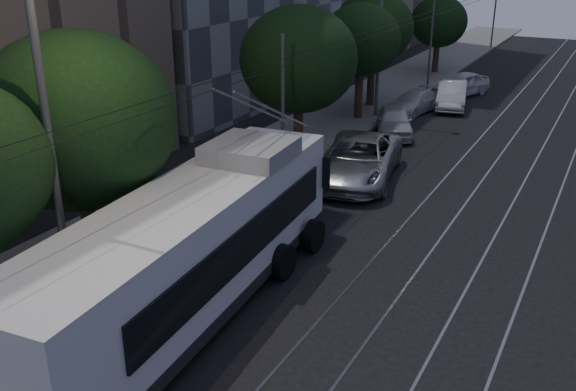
# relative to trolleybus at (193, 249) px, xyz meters

# --- Properties ---
(ground) EXTENTS (120.00, 120.00, 0.00)m
(ground) POSITION_rel_trolleybus_xyz_m (2.90, -0.65, -1.79)
(ground) COLOR black
(ground) RESTS_ON ground
(sidewalk) EXTENTS (5.00, 90.00, 0.15)m
(sidewalk) POSITION_rel_trolleybus_xyz_m (-4.60, 19.35, -1.71)
(sidewalk) COLOR gray
(sidewalk) RESTS_ON ground
(tram_rails) EXTENTS (4.52, 90.00, 0.02)m
(tram_rails) POSITION_rel_trolleybus_xyz_m (5.40, 19.35, -1.78)
(tram_rails) COLOR gray
(tram_rails) RESTS_ON ground
(overhead_wires) EXTENTS (2.23, 90.00, 6.00)m
(overhead_wires) POSITION_rel_trolleybus_xyz_m (-2.07, 19.35, 1.68)
(overhead_wires) COLOR black
(overhead_wires) RESTS_ON ground
(trolleybus) EXTENTS (3.73, 13.04, 5.63)m
(trolleybus) POSITION_rel_trolleybus_xyz_m (0.00, 0.00, 0.00)
(trolleybus) COLOR silver
(trolleybus) RESTS_ON ground
(pickup_silver) EXTENTS (4.09, 6.81, 1.77)m
(pickup_silver) POSITION_rel_trolleybus_xyz_m (-0.01, 11.41, -0.90)
(pickup_silver) COLOR #9DA1A4
(pickup_silver) RESTS_ON ground
(car_white_a) EXTENTS (3.20, 4.63, 1.46)m
(car_white_a) POSITION_rel_trolleybus_xyz_m (-0.87, 18.35, -1.05)
(car_white_a) COLOR #B2B3B7
(car_white_a) RESTS_ON ground
(car_white_b) EXTENTS (2.55, 4.55, 1.24)m
(car_white_b) POSITION_rel_trolleybus_xyz_m (-1.40, 23.27, -1.16)
(car_white_b) COLOR silver
(car_white_b) RESTS_ON ground
(car_white_c) EXTENTS (2.59, 4.86, 1.52)m
(car_white_c) POSITION_rel_trolleybus_xyz_m (0.20, 25.41, -1.03)
(car_white_c) COLOR silver
(car_white_c) RESTS_ON ground
(car_white_d) EXTENTS (3.25, 4.71, 1.49)m
(car_white_d) POSITION_rel_trolleybus_xyz_m (-0.09, 28.86, -1.04)
(car_white_d) COLOR silver
(car_white_d) RESTS_ON ground
(tree_1) EXTENTS (5.41, 5.41, 7.11)m
(tree_1) POSITION_rel_trolleybus_xyz_m (-3.78, 0.18, 2.88)
(tree_1) COLOR #2F231A
(tree_1) RESTS_ON ground
(tree_2) EXTENTS (5.17, 5.17, 6.73)m
(tree_2) POSITION_rel_trolleybus_xyz_m (-3.60, 13.02, 2.61)
(tree_2) COLOR #2F231A
(tree_2) RESTS_ON ground
(tree_3) EXTENTS (4.21, 4.21, 6.25)m
(tree_3) POSITION_rel_trolleybus_xyz_m (-3.60, 20.22, 2.55)
(tree_3) COLOR #2F231A
(tree_3) RESTS_ON ground
(tree_4) EXTENTS (4.56, 4.56, 6.66)m
(tree_4) POSITION_rel_trolleybus_xyz_m (-4.10, 23.35, 2.81)
(tree_4) COLOR #2F231A
(tree_4) RESTS_ON ground
(tree_5) EXTENTS (4.07, 4.07, 5.60)m
(tree_5) POSITION_rel_trolleybus_xyz_m (-3.60, 35.28, 1.96)
(tree_5) COLOR #2F231A
(tree_5) RESTS_ON ground
(streetlamp_near) EXTENTS (2.66, 0.44, 11.14)m
(streetlamp_near) POSITION_rel_trolleybus_xyz_m (-1.87, -2.09, 4.86)
(streetlamp_near) COLOR #5C5C5E
(streetlamp_near) RESTS_ON ground
(streetlamp_far) EXTENTS (2.24, 0.44, 9.13)m
(streetlamp_far) POSITION_rel_trolleybus_xyz_m (-2.50, 21.12, 3.76)
(streetlamp_far) COLOR #5C5C5E
(streetlamp_far) RESTS_ON ground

